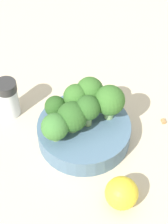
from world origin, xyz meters
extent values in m
plane|color=beige|center=(0.00, 0.00, 0.00)|extent=(3.00, 3.00, 0.00)
cylinder|color=slate|center=(0.00, 0.00, 0.02)|extent=(0.15, 0.15, 0.03)
cylinder|color=#84AD66|center=(-0.02, 0.00, 0.05)|extent=(0.02, 0.02, 0.02)
sphere|color=#2D5B23|center=(-0.02, 0.00, 0.06)|extent=(0.05, 0.05, 0.05)
cylinder|color=#7A9E5B|center=(0.00, 0.03, 0.05)|extent=(0.02, 0.02, 0.03)
sphere|color=#386B28|center=(0.00, 0.03, 0.07)|extent=(0.04, 0.04, 0.04)
cylinder|color=#84AD66|center=(0.02, 0.03, 0.05)|extent=(0.01, 0.01, 0.03)
sphere|color=#386B28|center=(0.02, 0.03, 0.07)|extent=(0.05, 0.05, 0.05)
cylinder|color=#8EB770|center=(0.04, 0.00, 0.05)|extent=(0.02, 0.02, 0.03)
sphere|color=#386B28|center=(0.04, 0.00, 0.07)|extent=(0.05, 0.05, 0.05)
cylinder|color=#84AD66|center=(-0.03, 0.03, 0.04)|extent=(0.03, 0.03, 0.02)
sphere|color=#28511E|center=(-0.03, 0.03, 0.06)|extent=(0.04, 0.04, 0.04)
cylinder|color=#7A9E5B|center=(0.01, 0.00, 0.05)|extent=(0.02, 0.02, 0.03)
sphere|color=#2D5B23|center=(0.01, 0.00, 0.07)|extent=(0.04, 0.04, 0.04)
cylinder|color=#7A9E5B|center=(-0.05, -0.01, 0.05)|extent=(0.02, 0.02, 0.02)
sphere|color=#3D7533|center=(-0.05, -0.01, 0.06)|extent=(0.04, 0.04, 0.04)
cylinder|color=silver|center=(-0.09, 0.11, 0.03)|extent=(0.03, 0.03, 0.06)
cylinder|color=#2D2D2D|center=(-0.09, 0.11, 0.06)|extent=(0.04, 0.04, 0.02)
sphere|color=yellow|center=(0.00, -0.13, 0.02)|extent=(0.05, 0.05, 0.05)
cube|color=#AD7F4C|center=(-0.01, 0.09, 0.00)|extent=(0.01, 0.01, 0.01)
cube|color=#AD7F4C|center=(-0.09, 0.12, 0.00)|extent=(0.01, 0.01, 0.01)
cube|color=tan|center=(0.05, 0.09, 0.00)|extent=(0.01, 0.01, 0.01)
cube|color=#AD7F4C|center=(0.14, -0.03, 0.00)|extent=(0.01, 0.01, 0.01)
camera|label=1|loc=(-0.16, -0.35, 0.50)|focal=60.00mm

